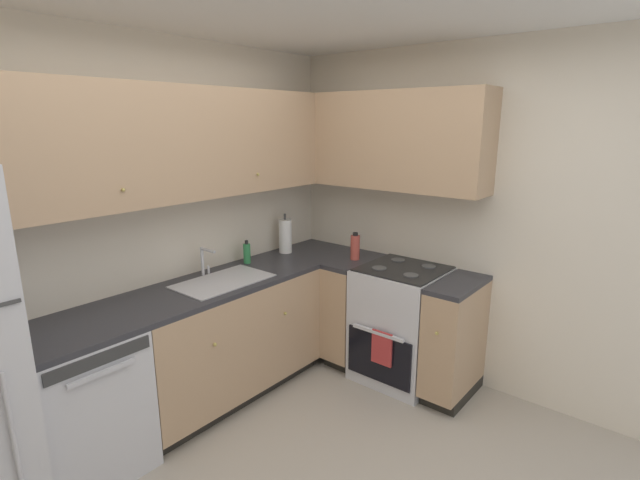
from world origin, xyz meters
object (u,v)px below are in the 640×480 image
soap_bottle (247,253)px  paper_towel_roll (285,236)px  dishwasher (82,404)px  oil_bottle (355,247)px  oven_range (401,323)px

soap_bottle → paper_towel_roll: size_ratio=0.53×
dishwasher → paper_towel_roll: bearing=4.9°
soap_bottle → dishwasher: bearing=-172.9°
dishwasher → oil_bottle: (2.09, -0.43, 0.57)m
paper_towel_roll → oil_bottle: size_ratio=1.55×
dishwasher → oil_bottle: bearing=-11.6°
soap_bottle → paper_towel_roll: 0.43m
oven_range → paper_towel_roll: (-0.23, 1.04, 0.59)m
soap_bottle → oil_bottle: oil_bottle is taller
oven_range → oil_bottle: (-0.02, 0.45, 0.55)m
dishwasher → paper_towel_roll: 1.98m
paper_towel_roll → oil_bottle: 0.63m
oven_range → soap_bottle: (-0.65, 1.06, 0.53)m
dishwasher → oil_bottle: oil_bottle is taller
dishwasher → soap_bottle: size_ratio=4.66×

